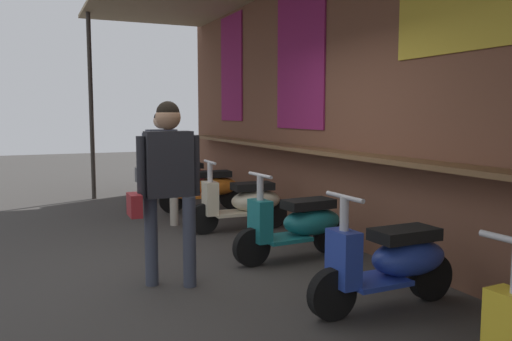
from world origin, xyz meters
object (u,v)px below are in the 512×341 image
scooter_teal (299,224)px  scooter_blue (392,261)px  shopper_browsing (161,157)px  scooter_orange (207,187)px  shopper_with_handbag (167,175)px  scooter_red (182,177)px  scooter_cream (244,202)px

scooter_teal → scooter_blue: same height
shopper_browsing → scooter_teal: bearing=16.2°
scooter_orange → shopper_with_handbag: size_ratio=0.83×
scooter_red → shopper_browsing: 2.59m
scooter_orange → shopper_with_handbag: shopper_with_handbag is taller
scooter_teal → scooter_blue: bearing=86.0°
scooter_cream → shopper_browsing: (-0.74, -0.96, 0.59)m
scooter_red → shopper_with_handbag: shopper_with_handbag is taller
scooter_cream → scooter_teal: 1.54m
scooter_red → scooter_teal: bearing=91.1°
scooter_red → scooter_blue: size_ratio=1.00×
scooter_red → scooter_blue: bearing=91.1°
scooter_orange → scooter_blue: same height
scooter_blue → shopper_with_handbag: size_ratio=0.83×
scooter_red → scooter_cream: 3.08m
scooter_blue → scooter_cream: bearing=-91.6°
scooter_cream → scooter_blue: 3.11m
scooter_teal → shopper_browsing: bearing=-71.2°
scooter_teal → shopper_with_handbag: size_ratio=0.83×
shopper_with_handbag → scooter_teal: bearing=102.3°
scooter_teal → scooter_cream: bearing=-94.0°
scooter_red → shopper_browsing: shopper_browsing is taller
shopper_browsing → scooter_red: bearing=151.2°
scooter_blue → shopper_browsing: shopper_browsing is taller
scooter_red → shopper_browsing: size_ratio=0.87×
scooter_teal → shopper_browsing: 2.54m
scooter_orange → shopper_browsing: (0.85, -0.96, 0.59)m
scooter_cream → shopper_with_handbag: (1.84, -1.52, 0.65)m
scooter_red → scooter_orange: size_ratio=1.00×
scooter_cream → scooter_blue: (3.11, 0.00, 0.00)m
scooter_cream → shopper_with_handbag: 2.48m
scooter_cream → shopper_with_handbag: bearing=52.7°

